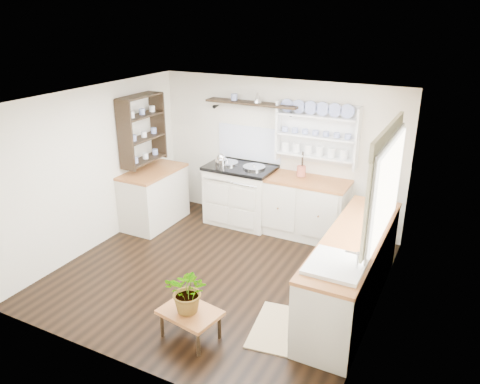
# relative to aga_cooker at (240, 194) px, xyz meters

# --- Properties ---
(floor) EXTENTS (4.00, 3.80, 0.01)m
(floor) POSITION_rel_aga_cooker_xyz_m (0.49, -1.57, -0.49)
(floor) COLOR black
(floor) RESTS_ON ground
(wall_back) EXTENTS (4.00, 0.02, 2.30)m
(wall_back) POSITION_rel_aga_cooker_xyz_m (0.49, 0.33, 0.66)
(wall_back) COLOR #EDE5CD
(wall_back) RESTS_ON ground
(wall_right) EXTENTS (0.02, 3.80, 2.30)m
(wall_right) POSITION_rel_aga_cooker_xyz_m (2.49, -1.57, 0.66)
(wall_right) COLOR #EDE5CD
(wall_right) RESTS_ON ground
(wall_left) EXTENTS (0.02, 3.80, 2.30)m
(wall_left) POSITION_rel_aga_cooker_xyz_m (-1.51, -1.57, 0.66)
(wall_left) COLOR #EDE5CD
(wall_left) RESTS_ON ground
(ceiling) EXTENTS (4.00, 3.80, 0.01)m
(ceiling) POSITION_rel_aga_cooker_xyz_m (0.49, -1.57, 1.81)
(ceiling) COLOR white
(ceiling) RESTS_ON wall_back
(window) EXTENTS (0.08, 1.55, 1.22)m
(window) POSITION_rel_aga_cooker_xyz_m (2.44, -1.42, 1.08)
(window) COLOR white
(window) RESTS_ON wall_right
(aga_cooker) EXTENTS (1.07, 0.74, 0.99)m
(aga_cooker) POSITION_rel_aga_cooker_xyz_m (0.00, 0.00, 0.00)
(aga_cooker) COLOR beige
(aga_cooker) RESTS_ON floor
(back_cabinets) EXTENTS (1.27, 0.63, 0.90)m
(back_cabinets) POSITION_rel_aga_cooker_xyz_m (1.09, 0.03, -0.03)
(back_cabinets) COLOR beige
(back_cabinets) RESTS_ON floor
(right_cabinets) EXTENTS (0.62, 2.43, 0.90)m
(right_cabinets) POSITION_rel_aga_cooker_xyz_m (2.19, -1.47, -0.03)
(right_cabinets) COLOR beige
(right_cabinets) RESTS_ON floor
(belfast_sink) EXTENTS (0.55, 0.60, 0.45)m
(belfast_sink) POSITION_rel_aga_cooker_xyz_m (2.19, -2.22, 0.31)
(belfast_sink) COLOR white
(belfast_sink) RESTS_ON right_cabinets
(left_cabinets) EXTENTS (0.62, 1.13, 0.90)m
(left_cabinets) POSITION_rel_aga_cooker_xyz_m (-1.21, -0.67, -0.03)
(left_cabinets) COLOR beige
(left_cabinets) RESTS_ON floor
(plate_rack) EXTENTS (1.20, 0.22, 0.90)m
(plate_rack) POSITION_rel_aga_cooker_xyz_m (1.14, 0.29, 1.07)
(plate_rack) COLOR white
(plate_rack) RESTS_ON wall_back
(high_shelf) EXTENTS (1.50, 0.29, 0.16)m
(high_shelf) POSITION_rel_aga_cooker_xyz_m (0.09, 0.21, 1.42)
(high_shelf) COLOR black
(high_shelf) RESTS_ON wall_back
(left_shelving) EXTENTS (0.28, 0.80, 1.05)m
(left_shelving) POSITION_rel_aga_cooker_xyz_m (-1.35, -0.67, 1.06)
(left_shelving) COLOR black
(left_shelving) RESTS_ON wall_left
(kettle) EXTENTS (0.18, 0.18, 0.22)m
(kettle) POSITION_rel_aga_cooker_xyz_m (-0.28, -0.12, 0.55)
(kettle) COLOR silver
(kettle) RESTS_ON aga_cooker
(utensil_crock) EXTENTS (0.13, 0.13, 0.16)m
(utensil_crock) POSITION_rel_aga_cooker_xyz_m (0.97, 0.11, 0.50)
(utensil_crock) COLOR #AB523E
(utensil_crock) RESTS_ON back_cabinets
(center_table) EXTENTS (0.68, 0.53, 0.33)m
(center_table) POSITION_rel_aga_cooker_xyz_m (0.86, -2.83, -0.20)
(center_table) COLOR brown
(center_table) RESTS_ON floor
(potted_plant) EXTENTS (0.50, 0.45, 0.49)m
(potted_plant) POSITION_rel_aga_cooker_xyz_m (0.86, -2.83, 0.09)
(potted_plant) COLOR #3F7233
(potted_plant) RESTS_ON center_table
(floor_rug) EXTENTS (0.67, 0.92, 0.02)m
(floor_rug) POSITION_rel_aga_cooker_xyz_m (1.64, -2.28, -0.48)
(floor_rug) COLOR #9C815B
(floor_rug) RESTS_ON floor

